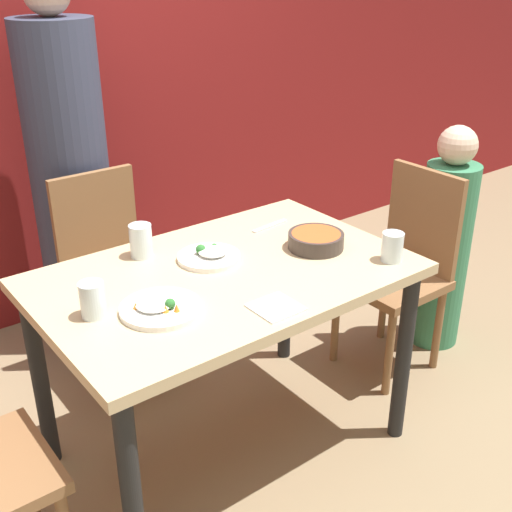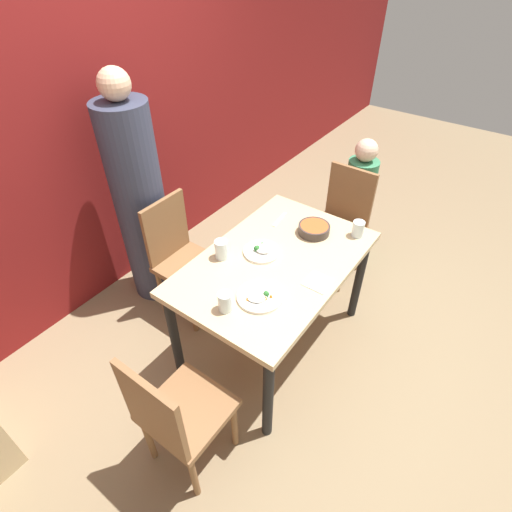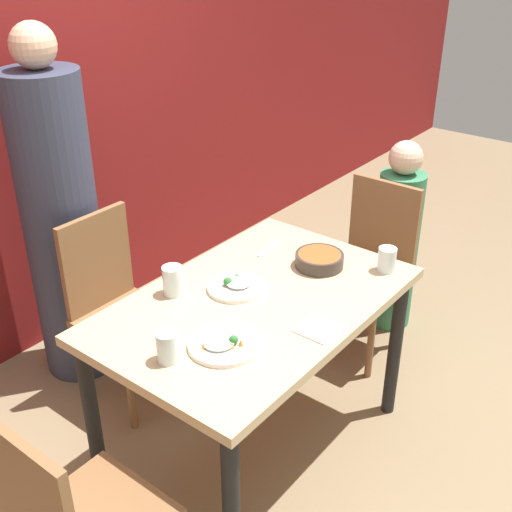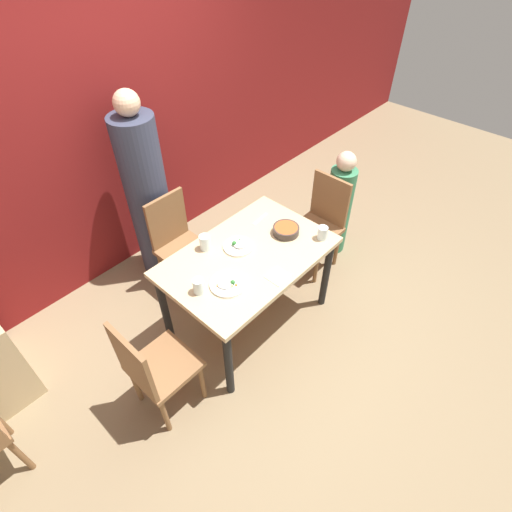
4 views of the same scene
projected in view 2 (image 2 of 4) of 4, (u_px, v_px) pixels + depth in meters
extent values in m
plane|color=#847051|center=(272.00, 340.00, 2.91)|extent=(10.00, 10.00, 0.00)
cube|color=maroon|center=(99.00, 113.00, 2.70)|extent=(10.00, 0.06, 2.70)
cube|color=tan|center=(275.00, 263.00, 2.43)|extent=(1.28, 0.83, 0.04)
cylinder|color=black|center=(268.00, 398.00, 2.16)|extent=(0.06, 0.06, 0.73)
cylinder|color=black|center=(359.00, 279.00, 2.88)|extent=(0.06, 0.06, 0.73)
cylinder|color=black|center=(175.00, 337.00, 2.48)|extent=(0.06, 0.06, 0.73)
cylinder|color=black|center=(277.00, 244.00, 3.20)|extent=(0.06, 0.06, 0.73)
cube|color=brown|center=(189.00, 266.00, 2.89)|extent=(0.40, 0.40, 0.04)
cube|color=brown|center=(166.00, 229.00, 2.81)|extent=(0.38, 0.03, 0.47)
cylinder|color=brown|center=(194.00, 311.00, 2.86)|extent=(0.04, 0.04, 0.41)
cylinder|color=brown|center=(223.00, 285.00, 3.06)|extent=(0.04, 0.04, 0.41)
cylinder|color=brown|center=(161.00, 292.00, 3.01)|extent=(0.04, 0.04, 0.41)
cylinder|color=brown|center=(191.00, 268.00, 3.21)|extent=(0.04, 0.04, 0.41)
cube|color=brown|center=(335.00, 232.00, 3.20)|extent=(0.40, 0.40, 0.04)
cube|color=brown|center=(350.00, 195.00, 3.16)|extent=(0.03, 0.38, 0.47)
cylinder|color=brown|center=(305.00, 256.00, 3.32)|extent=(0.04, 0.04, 0.41)
cylinder|color=brown|center=(341.00, 272.00, 3.17)|extent=(0.04, 0.04, 0.41)
cylinder|color=brown|center=(324.00, 237.00, 3.53)|extent=(0.04, 0.04, 0.41)
cylinder|color=brown|center=(359.00, 251.00, 3.38)|extent=(0.04, 0.04, 0.41)
cube|color=brown|center=(188.00, 410.00, 2.04)|extent=(0.40, 0.40, 0.04)
cube|color=brown|center=(152.00, 412.00, 1.76)|extent=(0.03, 0.38, 0.47)
cylinder|color=brown|center=(234.00, 425.00, 2.21)|extent=(0.04, 0.04, 0.41)
cylinder|color=brown|center=(191.00, 393.00, 2.36)|extent=(0.04, 0.04, 0.41)
cylinder|color=brown|center=(194.00, 476.00, 2.01)|extent=(0.04, 0.04, 0.41)
cylinder|color=brown|center=(149.00, 438.00, 2.15)|extent=(0.04, 0.04, 0.41)
cylinder|color=#33384C|center=(142.00, 209.00, 2.86)|extent=(0.35, 0.35, 1.53)
sphere|color=#DBAD89|center=(114.00, 84.00, 2.31)|extent=(0.20, 0.20, 0.20)
cylinder|color=#387F56|center=(355.00, 210.00, 3.42)|extent=(0.24, 0.24, 0.91)
sphere|color=beige|center=(367.00, 150.00, 3.07)|extent=(0.18, 0.18, 0.18)
cylinder|color=#3D332D|center=(314.00, 229.00, 2.61)|extent=(0.21, 0.21, 0.06)
cylinder|color=#BC5123|center=(314.00, 226.00, 2.59)|extent=(0.18, 0.18, 0.01)
cylinder|color=white|center=(260.00, 296.00, 2.17)|extent=(0.25, 0.25, 0.02)
ellipsoid|color=white|center=(257.00, 295.00, 2.15)|extent=(0.12, 0.12, 0.02)
cone|color=orange|center=(248.00, 299.00, 2.13)|extent=(0.02, 0.02, 0.02)
cone|color=orange|center=(271.00, 296.00, 2.15)|extent=(0.02, 0.02, 0.03)
cone|color=orange|center=(265.00, 298.00, 2.14)|extent=(0.02, 0.02, 0.02)
sphere|color=#2D702D|center=(266.00, 294.00, 2.15)|extent=(0.03, 0.03, 0.03)
cylinder|color=white|center=(262.00, 252.00, 2.47)|extent=(0.23, 0.23, 0.02)
ellipsoid|color=white|center=(264.00, 248.00, 2.46)|extent=(0.10, 0.10, 0.03)
sphere|color=#2D702D|center=(257.00, 248.00, 2.45)|extent=(0.04, 0.04, 0.04)
sphere|color=#2D702D|center=(262.00, 244.00, 2.49)|extent=(0.03, 0.03, 0.03)
cylinder|color=silver|center=(225.00, 302.00, 2.08)|extent=(0.08, 0.08, 0.11)
cylinder|color=silver|center=(358.00, 229.00, 2.58)|extent=(0.08, 0.08, 0.11)
cylinder|color=silver|center=(222.00, 249.00, 2.40)|extent=(0.08, 0.08, 0.12)
cube|color=white|center=(318.00, 282.00, 2.27)|extent=(0.14, 0.14, 0.01)
cube|color=silver|center=(280.00, 219.00, 2.74)|extent=(0.18, 0.04, 0.01)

